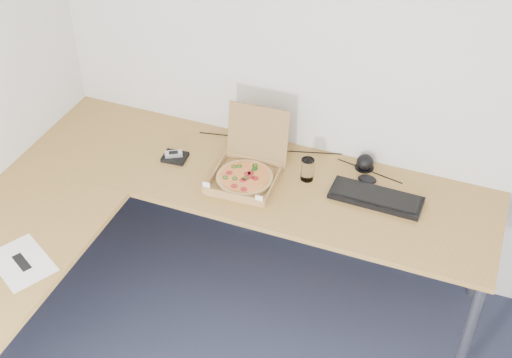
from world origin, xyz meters
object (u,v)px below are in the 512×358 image
at_px(pizza_box, 246,173).
at_px(wallet, 175,157).
at_px(desk, 163,217).
at_px(drinking_glass, 307,169).
at_px(keyboard, 376,198).

bearing_deg(pizza_box, wallet, 173.52).
bearing_deg(wallet, pizza_box, -9.13).
distance_m(desk, drinking_glass, 0.77).
xyz_separation_m(pizza_box, keyboard, (0.66, 0.09, -0.03)).
bearing_deg(drinking_glass, desk, -138.71).
bearing_deg(desk, keyboard, 26.45).
distance_m(desk, keyboard, 1.06).
bearing_deg(keyboard, pizza_box, -171.54).
distance_m(keyboard, wallet, 1.09).
height_order(desk, drinking_glass, drinking_glass).
xyz_separation_m(drinking_glass, wallet, (-0.71, -0.10, -0.05)).
distance_m(pizza_box, drinking_glass, 0.32).
bearing_deg(pizza_box, desk, -129.68).
xyz_separation_m(keyboard, wallet, (-1.09, -0.06, -0.00)).
bearing_deg(pizza_box, drinking_glass, 19.29).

